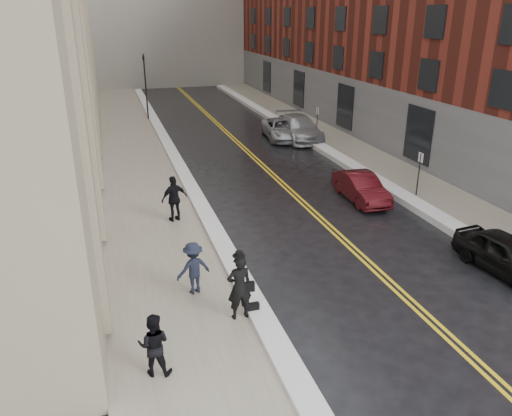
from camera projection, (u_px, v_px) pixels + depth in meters
ground at (337, 317)px, 14.58m from camera, size 160.00×160.00×0.00m
sidewalk_left at (138, 171)px, 27.59m from camera, size 4.00×64.00×0.15m
sidewalk_right at (358, 152)px, 31.21m from camera, size 3.00×64.00×0.15m
lane_stripe_a at (257, 162)px, 29.46m from camera, size 0.12×64.00×0.01m
lane_stripe_b at (261, 162)px, 29.52m from camera, size 0.12×64.00×0.01m
snow_ridge_left at (179, 166)px, 28.18m from camera, size 0.70×60.80×0.26m
snow_ridge_right at (331, 153)px, 30.68m from camera, size 0.85×60.80×0.30m
building_right at (427, 1)px, 36.42m from camera, size 14.00×50.00×18.00m
traffic_signal at (145, 82)px, 39.44m from camera, size 0.18×0.15×5.20m
parking_sign_near at (419, 171)px, 23.32m from camera, size 0.06×0.35×2.23m
parking_sign_far at (317, 120)px, 34.00m from camera, size 0.06×0.35×2.23m
car_black at (507, 255)px, 16.80m from camera, size 1.95×4.05×1.33m
car_maroon at (361, 187)px, 23.29m from camera, size 1.50×3.95×1.29m
car_silver_near at (299, 128)px, 34.34m from camera, size 2.62×5.69×1.61m
car_silver_far at (282, 129)px, 34.54m from camera, size 2.77×5.13×1.37m
pedestrian_main at (239, 287)px, 13.94m from camera, size 0.75×0.52×1.96m
pedestrian_a at (154, 345)px, 11.81m from camera, size 0.93×0.82×1.63m
pedestrian_b at (193, 268)px, 15.27m from camera, size 1.21×0.89×1.68m
pedestrian_c at (174, 199)px, 20.54m from camera, size 1.22×0.80×1.94m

